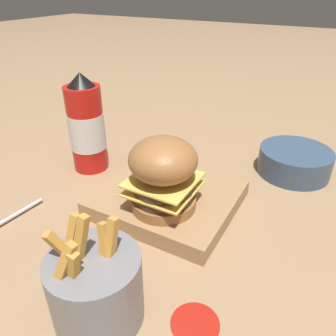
% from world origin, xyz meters
% --- Properties ---
extents(ground_plane, '(6.00, 6.00, 0.00)m').
position_xyz_m(ground_plane, '(0.00, 0.00, 0.00)').
color(ground_plane, '#9E7A56').
extents(serving_board, '(0.24, 0.22, 0.03)m').
position_xyz_m(serving_board, '(-0.02, 0.08, 0.02)').
color(serving_board, '#A37A51').
rests_on(serving_board, ground_plane).
extents(burger, '(0.11, 0.11, 0.13)m').
position_xyz_m(burger, '(-0.01, 0.04, 0.09)').
color(burger, '#9E6638').
rests_on(burger, serving_board).
extents(ketchup_bottle, '(0.08, 0.08, 0.21)m').
position_xyz_m(ketchup_bottle, '(-0.25, 0.12, 0.10)').
color(ketchup_bottle, red).
rests_on(ketchup_bottle, ground_plane).
extents(fries_basket, '(0.11, 0.11, 0.15)m').
position_xyz_m(fries_basket, '(0.01, -0.17, 0.05)').
color(fries_basket, slate).
rests_on(fries_basket, ground_plane).
extents(side_bowl, '(0.15, 0.15, 0.06)m').
position_xyz_m(side_bowl, '(0.16, 0.31, 0.03)').
color(side_bowl, '#384C66').
rests_on(side_bowl, ground_plane).
extents(ketchup_puddle, '(0.06, 0.06, 0.00)m').
position_xyz_m(ketchup_puddle, '(0.12, -0.12, 0.00)').
color(ketchup_puddle, '#B21E14').
rests_on(ketchup_puddle, ground_plane).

